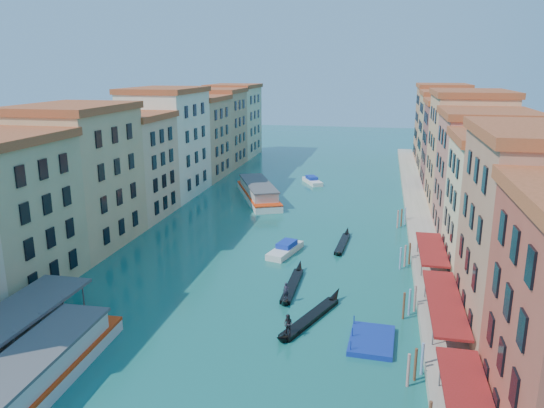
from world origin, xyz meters
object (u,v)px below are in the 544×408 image
(vaporetto_stop, at_px, (19,333))
(blue_dock, at_px, (372,340))
(vaporetto_far, at_px, (258,192))
(vaporetto_near, at_px, (30,376))
(gondola_right, at_px, (309,317))
(gondola_fore, at_px, (292,284))

(vaporetto_stop, height_order, blue_dock, vaporetto_stop)
(vaporetto_stop, distance_m, vaporetto_far, 59.36)
(vaporetto_near, height_order, blue_dock, vaporetto_near)
(vaporetto_stop, xyz_separation_m, vaporetto_near, (5.44, -6.00, 0.03))
(vaporetto_stop, height_order, gondola_right, vaporetto_stop)
(vaporetto_stop, distance_m, gondola_right, 27.29)
(vaporetto_near, xyz_separation_m, vaporetto_far, (3.03, 64.75, -0.00))
(vaporetto_near, height_order, gondola_fore, vaporetto_near)
(vaporetto_far, xyz_separation_m, blue_dock, (23.03, -51.31, -1.21))
(gondola_fore, height_order, gondola_right, gondola_right)
(vaporetto_stop, distance_m, vaporetto_near, 8.10)
(gondola_fore, bearing_deg, vaporetto_stop, -139.96)
(vaporetto_near, bearing_deg, gondola_fore, 53.99)
(vaporetto_near, bearing_deg, blue_dock, 25.53)
(vaporetto_far, distance_m, gondola_fore, 42.55)
(vaporetto_near, bearing_deg, gondola_right, 38.12)
(vaporetto_near, relative_size, blue_dock, 3.54)
(gondola_right, height_order, blue_dock, gondola_right)
(vaporetto_far, relative_size, blue_dock, 3.54)
(gondola_fore, xyz_separation_m, gondola_right, (3.08, -7.97, 0.09))
(vaporetto_near, relative_size, vaporetto_far, 1.00)
(vaporetto_stop, xyz_separation_m, blue_dock, (31.50, 7.44, -1.19))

